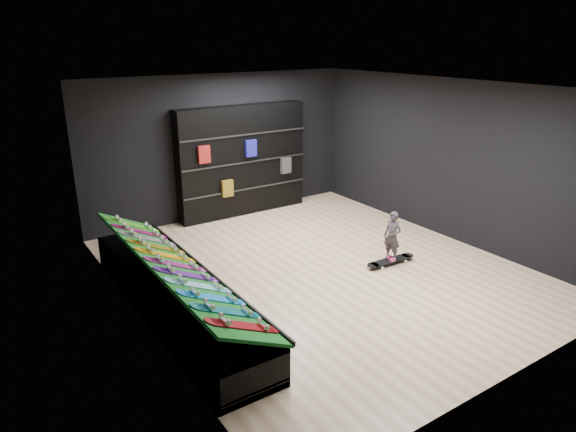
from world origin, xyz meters
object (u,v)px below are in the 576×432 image
display_rack (174,297)px  back_shelving (242,161)px  floor_skateboard (391,262)px  child (392,246)px

display_rack → back_shelving: bearing=48.5°
floor_skateboard → child: bearing=0.0°
back_shelving → child: bearing=-78.8°
floor_skateboard → display_rack: bearing=175.0°
display_rack → child: (3.70, -0.50, 0.10)m
display_rack → child: bearing=-7.7°
display_rack → floor_skateboard: (3.70, -0.50, -0.21)m
display_rack → floor_skateboard: 3.74m
display_rack → back_shelving: (2.94, 3.32, 0.93)m
back_shelving → floor_skateboard: (0.76, -3.82, -1.13)m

